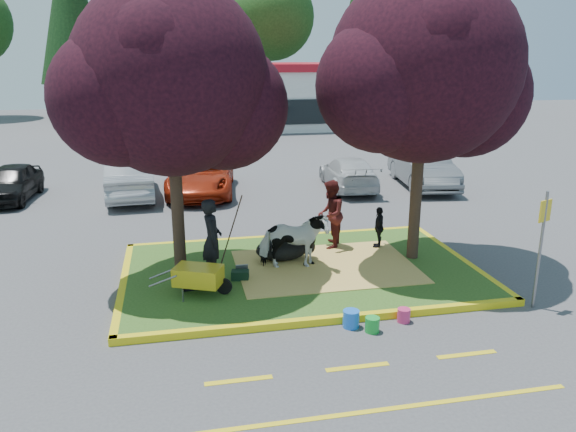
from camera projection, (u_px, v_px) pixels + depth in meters
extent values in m
plane|color=#424244|center=(301.00, 274.00, 13.35)|extent=(90.00, 90.00, 0.00)
cube|color=#2E531A|center=(301.00, 271.00, 13.33)|extent=(8.00, 5.00, 0.15)
cube|color=yellow|center=(331.00, 320.00, 10.90)|extent=(8.30, 0.16, 0.15)
cube|color=yellow|center=(281.00, 238.00, 15.76)|extent=(8.30, 0.16, 0.15)
cube|color=yellow|center=(123.00, 285.00, 12.53)|extent=(0.16, 5.30, 0.15)
cube|color=yellow|center=(459.00, 259.00, 14.13)|extent=(0.16, 5.30, 0.15)
cube|color=#EAC960|center=(326.00, 266.00, 13.42)|extent=(4.20, 3.00, 0.01)
cylinder|color=black|center=(177.00, 198.00, 12.65)|extent=(0.28, 0.28, 3.53)
sphere|color=black|center=(170.00, 78.00, 11.91)|extent=(4.20, 4.20, 4.20)
sphere|color=black|center=(224.00, 106.00, 12.50)|extent=(2.86, 2.86, 2.86)
sphere|color=black|center=(119.00, 98.00, 11.53)|extent=(2.86, 2.86, 2.86)
cylinder|color=black|center=(417.00, 185.00, 13.55)|extent=(0.28, 0.28, 3.70)
sphere|color=black|center=(424.00, 67.00, 12.78)|extent=(4.40, 4.40, 4.40)
sphere|color=black|center=(466.00, 95.00, 13.38)|extent=(2.99, 2.99, 2.99)
sphere|color=black|center=(383.00, 86.00, 12.39)|extent=(2.99, 2.99, 2.99)
cube|color=yellow|center=(239.00, 380.00, 9.01)|extent=(1.10, 0.12, 0.01)
cube|color=yellow|center=(357.00, 367.00, 9.40)|extent=(1.10, 0.12, 0.01)
cube|color=yellow|center=(467.00, 354.00, 9.79)|extent=(1.10, 0.12, 0.01)
cube|color=yellow|center=(383.00, 410.00, 8.27)|extent=(6.00, 0.10, 0.01)
cube|color=silver|center=(240.00, 99.00, 39.51)|extent=(20.00, 8.00, 4.00)
cube|color=#A5111D|center=(239.00, 67.00, 38.92)|extent=(20.40, 8.40, 0.50)
cube|color=black|center=(248.00, 113.00, 35.87)|extent=(19.00, 0.10, 1.60)
cylinder|color=black|center=(80.00, 93.00, 45.65)|extent=(0.44, 0.44, 3.92)
cone|color=black|center=(71.00, 5.00, 43.78)|extent=(5.60, 5.60, 11.90)
cylinder|color=black|center=(179.00, 96.00, 48.74)|extent=(0.44, 0.44, 3.08)
sphere|color=#143811|center=(176.00, 32.00, 47.27)|extent=(6.16, 6.16, 6.16)
cylinder|color=black|center=(272.00, 92.00, 49.28)|extent=(0.44, 0.44, 3.64)
sphere|color=#143811|center=(271.00, 17.00, 47.54)|extent=(7.28, 7.28, 7.28)
cylinder|color=black|center=(357.00, 91.00, 51.33)|extent=(0.44, 0.44, 3.50)
cone|color=black|center=(359.00, 22.00, 49.66)|extent=(5.00, 5.00, 10.62)
cylinder|color=black|center=(442.00, 92.00, 51.99)|extent=(0.44, 0.44, 3.22)
sphere|color=#143811|center=(447.00, 30.00, 50.45)|extent=(6.44, 6.44, 6.44)
imported|color=silver|center=(294.00, 241.00, 13.15)|extent=(1.66, 0.88, 1.35)
ellipsoid|color=black|center=(282.00, 249.00, 13.78)|extent=(1.49, 1.20, 0.56)
imported|color=black|center=(212.00, 239.00, 12.48)|extent=(0.45, 0.68, 1.85)
imported|color=#4C1615|center=(330.00, 214.00, 14.55)|extent=(0.95, 1.06, 1.79)
imported|color=black|center=(379.00, 227.00, 14.63)|extent=(0.51, 0.70, 1.10)
cylinder|color=black|center=(224.00, 286.00, 11.85)|extent=(0.34, 0.20, 0.35)
cylinder|color=slate|center=(183.00, 296.00, 11.50)|extent=(0.04, 0.04, 0.25)
cylinder|color=slate|center=(182.00, 288.00, 11.90)|extent=(0.04, 0.04, 0.25)
cube|color=gold|center=(198.00, 276.00, 11.67)|extent=(1.11, 0.92, 0.38)
cylinder|color=slate|center=(163.00, 281.00, 11.32)|extent=(0.59, 0.29, 0.32)
cylinder|color=slate|center=(163.00, 274.00, 11.72)|extent=(0.59, 0.29, 0.32)
cube|color=black|center=(195.00, 281.00, 12.18)|extent=(0.61, 0.37, 0.30)
cube|color=black|center=(240.00, 275.00, 12.64)|extent=(0.43, 0.32, 0.21)
cylinder|color=slate|center=(540.00, 251.00, 11.28)|extent=(0.06, 0.06, 2.47)
cube|color=yellow|center=(545.00, 211.00, 11.05)|extent=(0.33, 0.15, 0.44)
cylinder|color=green|center=(372.00, 325.00, 10.56)|extent=(0.31, 0.31, 0.29)
cylinder|color=#D02E67|center=(404.00, 315.00, 10.95)|extent=(0.32, 0.32, 0.27)
cylinder|color=blue|center=(351.00, 319.00, 10.73)|extent=(0.37, 0.37, 0.34)
imported|color=black|center=(11.00, 183.00, 19.95)|extent=(1.76, 3.85, 1.28)
imported|color=#9EA1A5|center=(130.00, 176.00, 20.38)|extent=(1.86, 4.71, 1.53)
imported|color=#9A230C|center=(201.00, 175.00, 20.90)|extent=(2.92, 5.27, 1.40)
imported|color=silver|center=(348.00, 173.00, 21.69)|extent=(2.04, 4.34, 1.22)
imported|color=slate|center=(423.00, 167.00, 22.04)|extent=(2.26, 4.92, 1.56)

